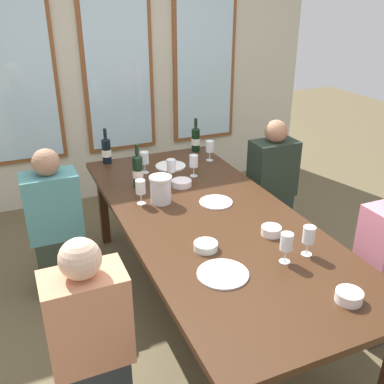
# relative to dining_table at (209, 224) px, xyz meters

# --- Properties ---
(ground_plane) EXTENTS (12.00, 12.00, 0.00)m
(ground_plane) POSITION_rel_dining_table_xyz_m (0.00, 0.00, -0.68)
(ground_plane) COLOR brown
(back_wall_with_windows) EXTENTS (4.30, 0.10, 2.90)m
(back_wall_with_windows) POSITION_rel_dining_table_xyz_m (0.00, 2.19, 0.77)
(back_wall_with_windows) COLOR beige
(back_wall_with_windows) RESTS_ON ground
(dining_table) EXTENTS (1.10, 2.55, 0.74)m
(dining_table) POSITION_rel_dining_table_xyz_m (0.00, 0.00, 0.00)
(dining_table) COLOR #3B2213
(dining_table) RESTS_ON ground
(white_plate_0) EXTENTS (0.25, 0.25, 0.01)m
(white_plate_0) POSITION_rel_dining_table_xyz_m (0.08, 0.91, 0.07)
(white_plate_0) COLOR white
(white_plate_0) RESTS_ON dining_table
(white_plate_1) EXTENTS (0.27, 0.27, 0.01)m
(white_plate_1) POSITION_rel_dining_table_xyz_m (-0.21, -0.61, 0.07)
(white_plate_1) COLOR white
(white_plate_1) RESTS_ON dining_table
(white_plate_2) EXTENTS (0.23, 0.23, 0.01)m
(white_plate_2) POSITION_rel_dining_table_xyz_m (0.12, 0.15, 0.07)
(white_plate_2) COLOR white
(white_plate_2) RESTS_ON dining_table
(metal_pitcher) EXTENTS (0.16, 0.16, 0.19)m
(metal_pitcher) POSITION_rel_dining_table_xyz_m (-0.22, 0.32, 0.16)
(metal_pitcher) COLOR silver
(metal_pitcher) RESTS_ON dining_table
(wine_bottle_0) EXTENTS (0.08, 0.08, 0.33)m
(wine_bottle_0) POSITION_rel_dining_table_xyz_m (-0.28, 0.62, 0.19)
(wine_bottle_0) COLOR black
(wine_bottle_0) RESTS_ON dining_table
(wine_bottle_1) EXTENTS (0.08, 0.08, 0.30)m
(wine_bottle_1) POSITION_rel_dining_table_xyz_m (0.43, 1.19, 0.17)
(wine_bottle_1) COLOR black
(wine_bottle_1) RESTS_ON dining_table
(wine_bottle_2) EXTENTS (0.08, 0.08, 0.30)m
(wine_bottle_2) POSITION_rel_dining_table_xyz_m (-0.38, 1.20, 0.17)
(wine_bottle_2) COLOR black
(wine_bottle_2) RESTS_ON dining_table
(tasting_bowl_0) EXTENTS (0.12, 0.12, 0.05)m
(tasting_bowl_0) POSITION_rel_dining_table_xyz_m (0.24, -0.36, 0.09)
(tasting_bowl_0) COLOR white
(tasting_bowl_0) RESTS_ON dining_table
(tasting_bowl_1) EXTENTS (0.15, 0.15, 0.05)m
(tasting_bowl_1) POSITION_rel_dining_table_xyz_m (0.02, 0.51, 0.08)
(tasting_bowl_1) COLOR white
(tasting_bowl_1) RESTS_ON dining_table
(tasting_bowl_2) EXTENTS (0.13, 0.13, 0.05)m
(tasting_bowl_2) POSITION_rel_dining_table_xyz_m (0.24, -1.03, 0.09)
(tasting_bowl_2) COLOR white
(tasting_bowl_2) RESTS_ON dining_table
(tasting_bowl_3) EXTENTS (0.14, 0.14, 0.04)m
(tasting_bowl_3) POSITION_rel_dining_table_xyz_m (-0.19, -0.36, 0.08)
(tasting_bowl_3) COLOR white
(tasting_bowl_3) RESTS_ON dining_table
(wine_glass_0) EXTENTS (0.07, 0.07, 0.17)m
(wine_glass_0) POSITION_rel_dining_table_xyz_m (-0.35, 0.34, 0.18)
(wine_glass_0) COLOR white
(wine_glass_0) RESTS_ON dining_table
(wine_glass_1) EXTENTS (0.07, 0.07, 0.17)m
(wine_glass_1) POSITION_rel_dining_table_xyz_m (-0.02, 0.63, 0.18)
(wine_glass_1) COLOR white
(wine_glass_1) RESTS_ON dining_table
(wine_glass_2) EXTENTS (0.07, 0.07, 0.17)m
(wine_glass_2) POSITION_rel_dining_table_xyz_m (0.17, 0.65, 0.18)
(wine_glass_2) COLOR white
(wine_glass_2) RESTS_ON dining_table
(wine_glass_3) EXTENTS (0.07, 0.07, 0.17)m
(wine_glass_3) POSITION_rel_dining_table_xyz_m (0.30, -0.63, 0.18)
(wine_glass_3) COLOR white
(wine_glass_3) RESTS_ON dining_table
(wine_glass_4) EXTENTS (0.07, 0.07, 0.17)m
(wine_glass_4) POSITION_rel_dining_table_xyz_m (0.15, -0.64, 0.18)
(wine_glass_4) COLOR white
(wine_glass_4) RESTS_ON dining_table
(wine_glass_5) EXTENTS (0.07, 0.07, 0.17)m
(wine_glass_5) POSITION_rel_dining_table_xyz_m (0.44, 0.92, 0.18)
(wine_glass_5) COLOR white
(wine_glass_5) RESTS_ON dining_table
(wine_glass_6) EXTENTS (0.07, 0.07, 0.17)m
(wine_glass_6) POSITION_rel_dining_table_xyz_m (-0.16, 0.87, 0.18)
(wine_glass_6) COLOR white
(wine_glass_6) RESTS_ON dining_table
(seated_person_0) EXTENTS (0.38, 0.24, 1.11)m
(seated_person_0) POSITION_rel_dining_table_xyz_m (-0.91, -0.61, -0.15)
(seated_person_0) COLOR #292F33
(seated_person_0) RESTS_ON ground
(seated_person_2) EXTENTS (0.38, 0.24, 1.11)m
(seated_person_2) POSITION_rel_dining_table_xyz_m (-0.91, 0.66, -0.15)
(seated_person_2) COLOR #2C382B
(seated_person_2) RESTS_ON ground
(seated_person_3) EXTENTS (0.38, 0.24, 1.11)m
(seated_person_3) POSITION_rel_dining_table_xyz_m (0.91, 0.65, -0.15)
(seated_person_3) COLOR #23302B
(seated_person_3) RESTS_ON ground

